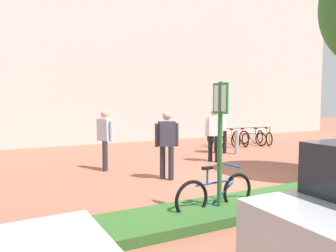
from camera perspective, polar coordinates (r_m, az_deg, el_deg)
ground_plane at (r=8.27m, az=9.23°, el=-9.38°), size 60.00×60.00×0.00m
building_facade at (r=16.04m, az=-9.44°, el=15.32°), size 28.00×1.20×10.00m
planter_strip at (r=6.24m, az=14.99°, el=-13.33°), size 7.00×1.10×0.16m
parking_sign_post at (r=5.49m, az=9.32°, el=-0.43°), size 0.08×0.36×2.30m
bike_at_sign at (r=5.77m, az=8.52°, el=-11.92°), size 1.68×0.42×0.86m
bike_rack_cluster at (r=14.42m, az=12.89°, el=-2.09°), size 3.20×1.80×0.83m
bollard_steel at (r=12.14m, az=12.20°, el=-2.81°), size 0.16×0.16×0.90m
person_shirt_white at (r=12.17m, az=9.39°, el=-0.23°), size 0.59×0.35×1.72m
person_casual_tan at (r=9.22m, az=-11.26°, el=-1.76°), size 0.40×0.55×1.72m
person_shirt_blue at (r=10.40m, az=8.24°, el=-1.01°), size 0.59×0.36×1.72m
person_suited_navy at (r=7.97m, az=-0.22°, el=-2.65°), size 0.60×0.34×1.72m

